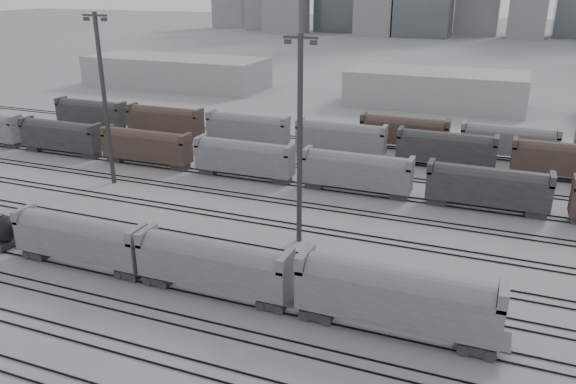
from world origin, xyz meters
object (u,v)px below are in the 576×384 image
(hopper_car_b, at_px, (213,263))
(light_mast_c, at_px, (300,137))
(hopper_car_c, at_px, (397,294))
(hopper_car_a, at_px, (80,237))

(hopper_car_b, bearing_deg, light_mast_c, 76.59)
(hopper_car_b, distance_m, hopper_car_c, 16.78)
(hopper_car_b, bearing_deg, hopper_car_c, 0.00)
(hopper_car_c, height_order, light_mast_c, light_mast_c)
(hopper_car_b, relative_size, hopper_car_c, 0.90)
(hopper_car_a, xyz_separation_m, hopper_car_c, (31.97, 0.00, 0.43))
(hopper_car_a, relative_size, hopper_car_c, 0.88)
(hopper_car_a, relative_size, hopper_car_b, 0.98)
(hopper_car_a, bearing_deg, hopper_car_b, 0.00)
(hopper_car_b, height_order, hopper_car_c, hopper_car_c)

